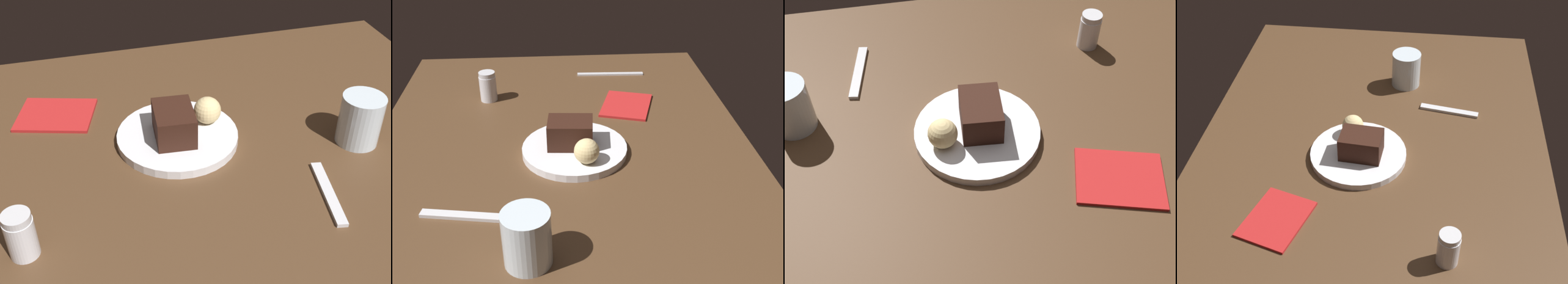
{
  "view_description": "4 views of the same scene",
  "coord_description": "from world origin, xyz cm",
  "views": [
    {
      "loc": [
        19.23,
        74.35,
        61.63
      ],
      "look_at": [
        -0.8,
        1.69,
        5.27
      ],
      "focal_mm": 48.38,
      "sensor_mm": 36.0,
      "label": 1
    },
    {
      "loc": [
        -88.72,
        1.16,
        59.14
      ],
      "look_at": [
        0.3,
        -5.43,
        6.27
      ],
      "focal_mm": 45.31,
      "sensor_mm": 36.0,
      "label": 2
    },
    {
      "loc": [
        -9.66,
        -61.71,
        70.63
      ],
      "look_at": [
        1.29,
        -6.33,
        5.39
      ],
      "focal_mm": 46.24,
      "sensor_mm": 36.0,
      "label": 3
    },
    {
      "loc": [
        93.65,
        11.29,
        86.21
      ],
      "look_at": [
        2.21,
        0.74,
        8.52
      ],
      "focal_mm": 48.75,
      "sensor_mm": 36.0,
      "label": 4
    }
  ],
  "objects": [
    {
      "name": "water_glass",
      "position": [
        -30.54,
        6.27,
        7.76
      ],
      "size": [
        7.74,
        7.74,
        9.52
      ],
      "primitive_type": "cylinder",
      "color": "silver",
      "rests_on": "dining_table"
    },
    {
      "name": "bread_roll",
      "position": [
        -4.89,
        -4.82,
        7.23
      ],
      "size": [
        5.17,
        5.17,
        5.17
      ],
      "primitive_type": "sphere",
      "color": "#DBC184",
      "rests_on": "dessert_plate"
    },
    {
      "name": "chocolate_cake_slice",
      "position": [
        2.27,
        -1.84,
        7.54
      ],
      "size": [
        7.76,
        10.02,
        5.8
      ],
      "primitive_type": "cube",
      "rotation": [
        0.0,
        0.0,
        4.63
      ],
      "color": "black",
      "rests_on": "dessert_plate"
    },
    {
      "name": "salt_shaker",
      "position": [
        29.31,
        18.22,
        6.82
      ],
      "size": [
        4.34,
        4.34,
        7.73
      ],
      "color": "silver",
      "rests_on": "dining_table"
    },
    {
      "name": "dining_table",
      "position": [
        0.0,
        0.0,
        1.5
      ],
      "size": [
        120.0,
        84.0,
        3.0
      ],
      "primitive_type": "cube",
      "color": "#4C331E",
      "rests_on": "ground"
    },
    {
      "name": "folded_napkin",
      "position": [
        22.9,
        -16.91,
        3.3
      ],
      "size": [
        17.26,
        15.21,
        0.6
      ],
      "primitive_type": "cube",
      "rotation": [
        0.0,
        0.0,
        -0.29
      ],
      "color": "#B21E1E",
      "rests_on": "dining_table"
    },
    {
      "name": "dessert_spoon",
      "position": [
        -18.76,
        18.43,
        3.35
      ],
      "size": [
        4.31,
        15.09,
        0.7
      ],
      "primitive_type": "cube",
      "rotation": [
        0.0,
        0.0,
        4.54
      ],
      "color": "silver",
      "rests_on": "dining_table"
    },
    {
      "name": "dessert_plate",
      "position": [
        1.48,
        -2.68,
        3.82
      ],
      "size": [
        22.46,
        22.46,
        1.64
      ],
      "primitive_type": "cylinder",
      "color": "silver",
      "rests_on": "dining_table"
    }
  ]
}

